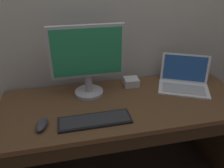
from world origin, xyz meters
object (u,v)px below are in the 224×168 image
laptop_white (184,81)px  computer_mouse (42,125)px  wired_keyboard (95,120)px  external_monitor (87,58)px  external_drive_box (131,82)px

laptop_white → computer_mouse: bearing=-165.2°
wired_keyboard → computer_mouse: computer_mouse is taller
external_monitor → computer_mouse: bearing=-135.4°
external_monitor → laptop_white: bearing=-2.7°
computer_mouse → external_drive_box: bearing=45.6°
external_monitor → external_drive_box: size_ratio=4.54×
external_monitor → computer_mouse: size_ratio=3.92×
computer_mouse → external_drive_box: size_ratio=1.16×
laptop_white → wired_keyboard: (-0.69, -0.27, -0.04)m
laptop_white → wired_keyboard: 0.74m
external_monitor → external_drive_box: (0.32, 0.07, -0.24)m
external_monitor → wired_keyboard: 0.40m
wired_keyboard → external_drive_box: (0.32, 0.37, 0.02)m
laptop_white → external_drive_box: bearing=164.3°
external_monitor → wired_keyboard: (-0.01, -0.30, -0.26)m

